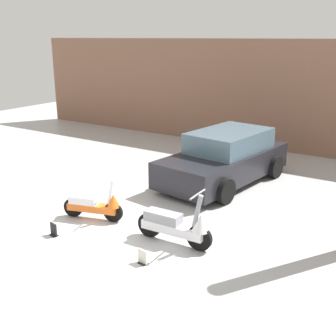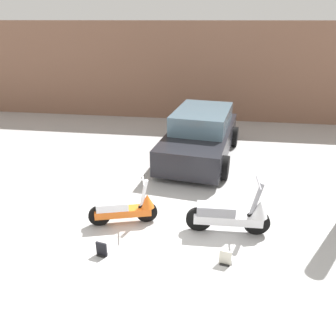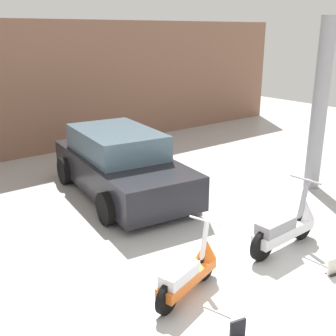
{
  "view_description": "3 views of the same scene",
  "coord_description": "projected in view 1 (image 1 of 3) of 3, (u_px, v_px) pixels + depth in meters",
  "views": [
    {
      "loc": [
        5.11,
        -5.5,
        3.72
      ],
      "look_at": [
        0.34,
        1.95,
        0.94
      ],
      "focal_mm": 45.0,
      "sensor_mm": 36.0,
      "label": 1
    },
    {
      "loc": [
        0.98,
        -4.72,
        3.7
      ],
      "look_at": [
        0.03,
        1.91,
        0.64
      ],
      "focal_mm": 35.0,
      "sensor_mm": 36.0,
      "label": 2
    },
    {
      "loc": [
        -3.85,
        -3.06,
        3.36
      ],
      "look_at": [
        0.61,
        2.6,
        1.0
      ],
      "focal_mm": 45.0,
      "sensor_mm": 36.0,
      "label": 3
    }
  ],
  "objects": [
    {
      "name": "ground_plane",
      "position": [
        99.0,
        237.0,
        8.17
      ],
      "size": [
        28.0,
        28.0,
        0.0
      ],
      "primitive_type": "plane",
      "color": "#B2B2B2"
    },
    {
      "name": "wall_back",
      "position": [
        259.0,
        95.0,
        14.21
      ],
      "size": [
        19.6,
        0.12,
        3.65
      ],
      "primitive_type": "cube",
      "color": "#845B47",
      "rests_on": "ground_plane"
    },
    {
      "name": "scooter_front_left",
      "position": [
        95.0,
        205.0,
        8.85
      ],
      "size": [
        1.31,
        0.63,
        0.94
      ],
      "rotation": [
        0.0,
        0.0,
        0.29
      ],
      "color": "black",
      "rests_on": "ground_plane"
    },
    {
      "name": "scooter_front_right",
      "position": [
        177.0,
        225.0,
        7.77
      ],
      "size": [
        1.56,
        0.56,
        1.09
      ],
      "rotation": [
        0.0,
        0.0,
        0.03
      ],
      "color": "black",
      "rests_on": "ground_plane"
    },
    {
      "name": "car_rear_left",
      "position": [
        225.0,
        158.0,
        11.07
      ],
      "size": [
        2.35,
        4.2,
        1.36
      ],
      "rotation": [
        0.0,
        0.0,
        -1.71
      ],
      "color": "black",
      "rests_on": "ground_plane"
    },
    {
      "name": "placard_near_left_scooter",
      "position": [
        54.0,
        230.0,
        8.18
      ],
      "size": [
        0.2,
        0.15,
        0.26
      ],
      "rotation": [
        0.0,
        0.0,
        -0.23
      ],
      "color": "black",
      "rests_on": "ground_plane"
    },
    {
      "name": "placard_near_right_scooter",
      "position": [
        143.0,
        257.0,
        7.17
      ],
      "size": [
        0.2,
        0.14,
        0.26
      ],
      "rotation": [
        0.0,
        0.0,
        -0.16
      ],
      "color": "black",
      "rests_on": "ground_plane"
    }
  ]
}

